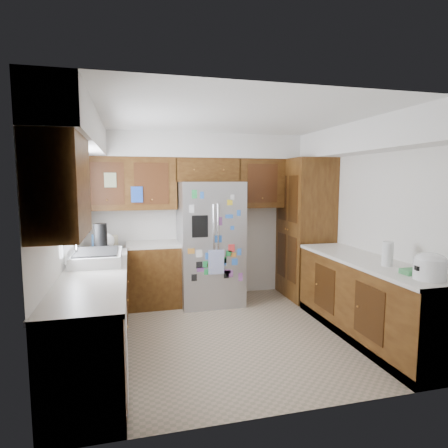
% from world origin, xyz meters
% --- Properties ---
extents(floor, '(3.60, 3.60, 0.00)m').
position_xyz_m(floor, '(0.00, 0.00, 0.00)').
color(floor, tan).
rests_on(floor, ground).
extents(room_shell, '(3.64, 3.24, 2.52)m').
position_xyz_m(room_shell, '(-0.11, 0.36, 1.82)').
color(room_shell, silver).
rests_on(room_shell, ground).
extents(left_counter_run, '(1.36, 3.20, 0.92)m').
position_xyz_m(left_counter_run, '(-1.36, 0.03, 0.43)').
color(left_counter_run, '#3D200B').
rests_on(left_counter_run, ground).
extents(right_counter_run, '(0.63, 2.25, 0.92)m').
position_xyz_m(right_counter_run, '(1.50, -0.47, 0.42)').
color(right_counter_run, '#3D200B').
rests_on(right_counter_run, ground).
extents(pantry, '(0.60, 0.90, 2.15)m').
position_xyz_m(pantry, '(1.50, 1.15, 1.07)').
color(pantry, '#3D200B').
rests_on(pantry, ground).
extents(fridge, '(0.90, 0.79, 1.80)m').
position_xyz_m(fridge, '(-0.00, 1.20, 0.90)').
color(fridge, '#A0A0A5').
rests_on(fridge, ground).
extents(bridge_cabinet, '(0.96, 0.34, 0.35)m').
position_xyz_m(bridge_cabinet, '(0.00, 1.43, 1.98)').
color(bridge_cabinet, '#3D200B').
rests_on(bridge_cabinet, fridge).
extents(fridge_top_items, '(0.75, 0.31, 0.29)m').
position_xyz_m(fridge_top_items, '(-0.00, 1.41, 2.28)').
color(fridge_top_items, '#172FC3').
rests_on(fridge_top_items, bridge_cabinet).
extents(sink_assembly, '(0.52, 0.70, 0.37)m').
position_xyz_m(sink_assembly, '(-1.50, 0.10, 0.99)').
color(sink_assembly, white).
rests_on(sink_assembly, left_counter_run).
extents(left_counter_clutter, '(0.33, 0.85, 0.38)m').
position_xyz_m(left_counter_clutter, '(-1.48, 0.83, 1.05)').
color(left_counter_clutter, black).
rests_on(left_counter_clutter, left_counter_run).
extents(rice_cooker, '(0.29, 0.28, 0.25)m').
position_xyz_m(rice_cooker, '(1.50, -1.36, 1.05)').
color(rice_cooker, white).
rests_on(rice_cooker, right_counter_run).
extents(paper_towel, '(0.11, 0.11, 0.26)m').
position_xyz_m(paper_towel, '(1.49, -0.79, 1.05)').
color(paper_towel, white).
rests_on(paper_towel, right_counter_run).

